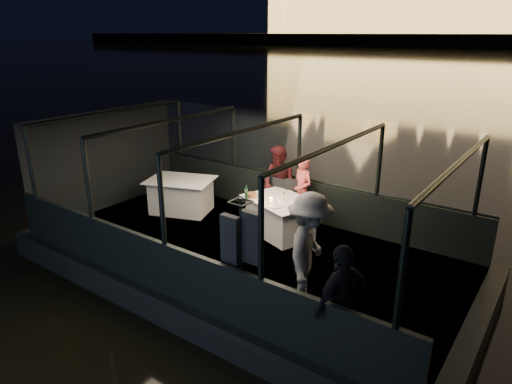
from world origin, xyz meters
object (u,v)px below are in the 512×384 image
Objects in this scene: dining_table_aft at (181,196)px; chair_port_left at (276,204)px; coat_stand at (241,260)px; person_woman_coral at (302,191)px; passenger_dark at (342,296)px; passenger_stripe at (309,255)px; chair_port_right at (290,207)px; wine_bottle at (246,192)px; person_man_maroon at (279,186)px; dining_table_central at (280,217)px.

dining_table_aft is 1.55× the size of chair_port_left.
coat_stand reaches higher than person_woman_coral.
passenger_dark is (5.18, -2.42, 0.47)m from dining_table_aft.
passenger_stripe reaches higher than chair_port_left.
chair_port_left is at bearing 17.82° from dining_table_aft.
chair_port_left is 0.96× the size of chair_port_right.
chair_port_left is 0.61× the size of passenger_dark.
passenger_dark reaches higher than wine_bottle.
chair_port_left is 0.42m from person_man_maroon.
person_woman_coral reaches higher than wine_bottle.
person_man_maroon is (-0.11, 0.27, 0.30)m from chair_port_left.
person_man_maroon is 1.09m from wine_bottle.
person_woman_coral is 0.98× the size of passenger_dark.
passenger_dark is at bearing -45.51° from dining_table_central.
dining_table_central is at bearing 24.90° from passenger_stripe.
chair_port_left is at bearing -59.65° from person_man_maroon.
coat_stand is at bearing -83.03° from chair_port_right.
person_man_maroon is (-1.59, 3.44, -0.15)m from coat_stand.
passenger_dark is (0.88, -0.72, 0.00)m from passenger_stripe.
passenger_stripe is at bearing -48.15° from dining_table_central.
coat_stand reaches higher than dining_table_aft.
passenger_stripe is at bearing -21.55° from dining_table_aft.
passenger_dark is (2.62, -2.67, 0.47)m from dining_table_central.
chair_port_right reaches higher than chair_port_left.
dining_table_central is at bearing -51.01° from chair_port_left.
person_man_maroon is (-0.58, 0.00, 0.00)m from person_woman_coral.
dining_table_central is at bearing -73.41° from person_woman_coral.
person_man_maroon is at bearing 84.90° from wine_bottle.
dining_table_central is 0.93× the size of passenger_dark.
wine_bottle is at bearing 125.35° from coat_stand.
chair_port_left is 3.53m from coat_stand.
dining_table_central is at bearing 30.32° from wine_bottle.
person_woman_coral is at bearing 8.39° from person_man_maroon.
person_woman_coral is 4.24m from passenger_dark.
passenger_stripe reaches higher than person_woman_coral.
person_man_maroon reaches higher than person_woman_coral.
passenger_dark is at bearing -38.93° from person_man_maroon.
chair_port_left reaches higher than dining_table_aft.
person_man_maroon reaches higher than chair_port_right.
person_woman_coral reaches higher than dining_table_central.
chair_port_right is at bearing 109.72° from coat_stand.
dining_table_central is 2.65m from passenger_stripe.
passenger_stripe is 6.53× the size of wine_bottle.
dining_table_central is at bearing -46.60° from person_man_maroon.
dining_table_aft is 2.03m from wine_bottle.
chair_port_left is (-0.40, 0.45, 0.06)m from dining_table_central.
coat_stand is at bearing -34.20° from dining_table_aft.
person_man_maroon is at bearing 125.01° from dining_table_central.
chair_port_right reaches higher than dining_table_aft.
wine_bottle is (-3.22, 2.32, 0.06)m from passenger_dark.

